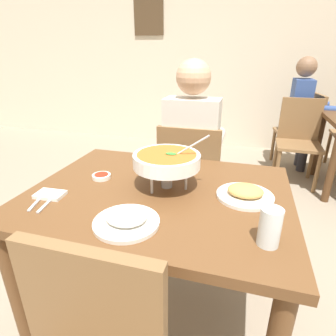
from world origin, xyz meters
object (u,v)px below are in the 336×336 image
dining_table_main (159,213)px  chair_bg_right (304,127)px  diner_main (192,145)px  rice_plate (126,219)px  drink_glass (270,229)px  patron_bg_right (303,108)px  appetizer_plate (245,193)px  chair_diner_main (190,178)px  sauce_dish (102,176)px  curry_bowl (167,161)px  chair_bg_corner (299,136)px

dining_table_main → chair_bg_right: size_ratio=1.27×
dining_table_main → diner_main: bearing=90.0°
dining_table_main → rice_plate: size_ratio=4.77×
dining_table_main → drink_glass: 0.55m
patron_bg_right → drink_glass: bearing=-100.4°
rice_plate → appetizer_plate: size_ratio=1.00×
chair_diner_main → sauce_dish: (-0.31, -0.68, 0.27)m
dining_table_main → sauce_dish: 0.34m
curry_bowl → dining_table_main: bearing=-116.6°
sauce_dish → chair_bg_corner: chair_bg_corner is taller
chair_diner_main → appetizer_plate: bearing=-61.6°
chair_diner_main → chair_bg_corner: (0.90, 1.39, 0.00)m
sauce_dish → drink_glass: drink_glass is taller
rice_plate → chair_bg_corner: bearing=68.8°
dining_table_main → chair_diner_main: (-0.00, 0.73, -0.14)m
rice_plate → appetizer_plate: 0.52m
appetizer_plate → sauce_dish: appetizer_plate is taller
diner_main → drink_glass: (0.45, -1.02, 0.08)m
sauce_dish → chair_bg_right: size_ratio=0.10×
appetizer_plate → patron_bg_right: (0.59, 2.47, -0.04)m
diner_main → curry_bowl: diner_main is taller
chair_diner_main → chair_bg_right: bearing=60.8°
diner_main → drink_glass: 1.12m
chair_bg_corner → diner_main: bearing=-123.7°
chair_bg_right → appetizer_plate: bearing=-104.5°
chair_diner_main → diner_main: bearing=90.0°
sauce_dish → chair_bg_right: (1.33, 2.51, -0.27)m
rice_plate → sauce_dish: size_ratio=2.67×
appetizer_plate → patron_bg_right: 2.54m
dining_table_main → patron_bg_right: size_ratio=0.87×
chair_diner_main → patron_bg_right: size_ratio=0.69×
rice_plate → patron_bg_right: bearing=70.5°
chair_bg_right → patron_bg_right: bearing=-142.3°
diner_main → appetizer_plate: 0.81m
appetizer_plate → chair_diner_main: bearing=118.4°
drink_glass → curry_bowl: bearing=144.2°
rice_plate → sauce_dish: bearing=130.2°
dining_table_main → drink_glass: drink_glass is taller
chair_bg_right → rice_plate: bearing=-110.3°
chair_bg_right → drink_glass: bearing=-101.4°
diner_main → patron_bg_right: 2.00m
sauce_dish → drink_glass: size_ratio=0.69×
diner_main → chair_bg_right: bearing=60.4°
dining_table_main → curry_bowl: 0.25m
drink_glass → diner_main: bearing=113.8°
diner_main → drink_glass: size_ratio=10.08×
dining_table_main → chair_bg_corner: bearing=66.9°
chair_bg_corner → curry_bowl: bearing=-113.0°
sauce_dish → curry_bowl: bearing=-0.2°
dining_table_main → rice_plate: bearing=-96.1°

